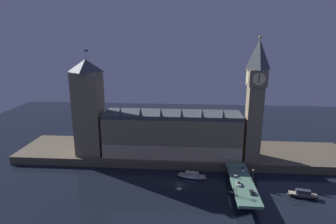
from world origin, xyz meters
TOP-DOWN VIEW (x-y plane):
  - ground_plane at (0.00, 0.00)m, footprint 400.00×400.00m
  - embankment at (0.00, 39.00)m, footprint 220.00×42.00m
  - parliament_hall at (-6.00, 31.51)m, footprint 86.90×22.38m
  - clock_tower at (43.73, 25.93)m, footprint 10.94×11.05m
  - victoria_tower at (-59.45, 29.65)m, footprint 16.63×16.63m
  - bridge at (33.04, -5.00)m, footprint 11.35×46.00m
  - car_northbound_lead at (30.55, 1.44)m, footprint 1.86×3.92m
  - car_northbound_trail at (30.55, -8.92)m, footprint 1.91×4.55m
  - car_southbound_lead at (35.54, -17.00)m, footprint 1.99×3.87m
  - car_southbound_trail at (35.54, 8.11)m, footprint 2.04×4.51m
  - pedestrian_near_rail at (28.05, -21.08)m, footprint 0.38×0.38m
  - pedestrian_mid_walk at (38.04, -3.51)m, footprint 0.38×0.38m
  - pedestrian_far_rail at (28.05, 6.63)m, footprint 0.38×0.38m
  - street_lamp_near at (27.65, -19.72)m, footprint 1.34×0.60m
  - street_lamp_mid at (38.44, -5.00)m, footprint 1.34×0.60m
  - street_lamp_far at (27.65, 9.72)m, footprint 1.34×0.60m
  - boat_upstream at (7.01, 8.45)m, footprint 17.42×7.38m
  - boat_downstream at (63.16, -8.28)m, footprint 15.71×6.90m

SIDE VIEW (x-z plane):
  - ground_plane at x=0.00m, z-range 0.00..0.00m
  - boat_upstream at x=7.01m, z-range -0.50..3.21m
  - boat_downstream at x=63.16m, z-range -0.59..3.75m
  - embankment at x=0.00m, z-range 0.00..5.16m
  - bridge at x=33.04m, z-range 1.51..7.75m
  - car_northbound_lead at x=30.55m, z-range 6.19..7.50m
  - car_northbound_trail at x=30.55m, z-range 6.19..7.66m
  - car_southbound_lead at x=35.54m, z-range 6.19..7.67m
  - car_southbound_trail at x=35.54m, z-range 6.19..7.71m
  - pedestrian_near_rail at x=28.05m, z-range 6.28..7.95m
  - pedestrian_far_rail at x=28.05m, z-range 6.29..8.00m
  - pedestrian_mid_walk at x=38.04m, z-range 6.29..8.02m
  - street_lamp_near at x=27.65m, z-range 6.98..12.84m
  - street_lamp_mid at x=38.44m, z-range 7.11..14.07m
  - street_lamp_far at x=27.65m, z-range 7.14..14.37m
  - parliament_hall at x=-6.00m, z-range 2.31..35.76m
  - victoria_tower at x=-59.45m, z-range 2.30..69.60m
  - clock_tower at x=43.73m, z-range 7.39..82.42m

